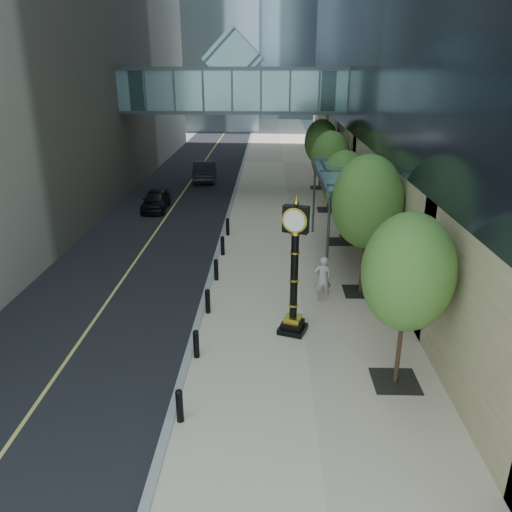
# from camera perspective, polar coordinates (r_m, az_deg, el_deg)

# --- Properties ---
(ground) EXTENTS (320.00, 320.00, 0.00)m
(ground) POSITION_cam_1_polar(r_m,az_deg,el_deg) (13.61, 2.73, -21.35)
(ground) COLOR gray
(ground) RESTS_ON ground
(road) EXTENTS (8.00, 180.00, 0.02)m
(road) POSITION_cam_1_polar(r_m,az_deg,el_deg) (51.33, -5.99, 10.58)
(road) COLOR black
(road) RESTS_ON ground
(sidewalk) EXTENTS (8.00, 180.00, 0.06)m
(sidewalk) POSITION_cam_1_polar(r_m,az_deg,el_deg) (50.91, 3.13, 10.59)
(sidewalk) COLOR beige
(sidewalk) RESTS_ON ground
(curb) EXTENTS (0.25, 180.00, 0.07)m
(curb) POSITION_cam_1_polar(r_m,az_deg,el_deg) (50.96, -1.45, 10.63)
(curb) COLOR gray
(curb) RESTS_ON ground
(skywalk) EXTENTS (17.00, 4.20, 5.80)m
(skywalk) POSITION_cam_1_polar(r_m,az_deg,el_deg) (38.19, -2.54, 18.77)
(skywalk) COLOR #477272
(skywalk) RESTS_ON ground
(entrance_canopy) EXTENTS (3.00, 8.00, 4.38)m
(entrance_canopy) POSITION_cam_1_polar(r_m,az_deg,el_deg) (24.86, 10.51, 9.09)
(entrance_canopy) COLOR #383F44
(entrance_canopy) RESTS_ON ground
(bollard_row) EXTENTS (0.20, 16.20, 0.90)m
(bollard_row) POSITION_cam_1_polar(r_m,az_deg,el_deg) (21.07, -5.02, -3.36)
(bollard_row) COLOR black
(bollard_row) RESTS_ON sidewalk
(street_trees) EXTENTS (2.86, 28.60, 5.88)m
(street_trees) POSITION_cam_1_polar(r_m,az_deg,el_deg) (26.31, 10.27, 8.67)
(street_trees) COLOR black
(street_trees) RESTS_ON sidewalk
(street_clock) EXTENTS (1.18, 1.18, 4.94)m
(street_clock) POSITION_cam_1_polar(r_m,az_deg,el_deg) (17.53, 4.38, -2.47)
(street_clock) COLOR black
(street_clock) RESTS_ON sidewalk
(pedestrian) EXTENTS (0.70, 0.46, 1.90)m
(pedestrian) POSITION_cam_1_polar(r_m,az_deg,el_deg) (20.59, 7.62, -2.54)
(pedestrian) COLOR #B4ACA5
(pedestrian) RESTS_ON sidewalk
(car_near) EXTENTS (1.69, 3.96, 1.33)m
(car_near) POSITION_cam_1_polar(r_m,az_deg,el_deg) (34.41, -11.38, 6.29)
(car_near) COLOR black
(car_near) RESTS_ON road
(car_far) EXTENTS (2.11, 5.16, 1.66)m
(car_far) POSITION_cam_1_polar(r_m,az_deg,el_deg) (42.95, -5.85, 9.70)
(car_far) COLOR black
(car_far) RESTS_ON road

